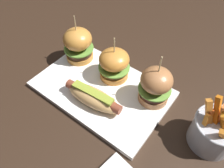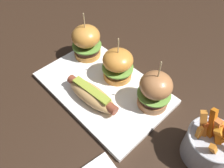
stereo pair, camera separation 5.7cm
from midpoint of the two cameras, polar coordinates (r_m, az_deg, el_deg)
ground_plane at (r=0.63m, az=0.27°, el=-1.58°), size 3.00×3.00×0.00m
platter_main at (r=0.62m, az=0.27°, el=-1.17°), size 0.37×0.24×0.01m
hot_dog at (r=0.57m, az=-2.49°, el=-2.97°), size 0.17×0.07×0.05m
slider_left at (r=0.68m, az=-4.32°, el=10.96°), size 0.09×0.09×0.15m
slider_center at (r=0.61m, az=4.35°, el=4.84°), size 0.09×0.09×0.14m
slider_right at (r=0.55m, az=14.06°, el=-1.82°), size 0.09×0.09×0.15m
fries_bucket at (r=0.54m, az=26.96°, el=-14.27°), size 0.11×0.11×0.14m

